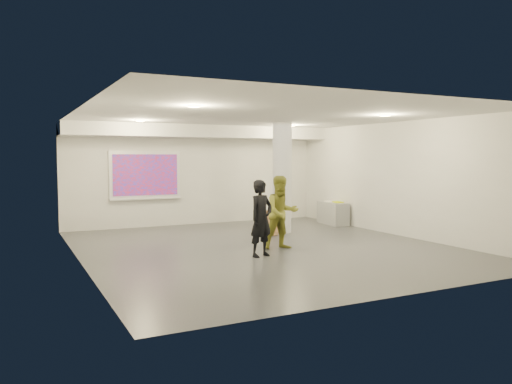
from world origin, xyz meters
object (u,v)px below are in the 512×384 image
column (282,178)px  man (282,213)px  projection_screen (145,176)px  credenza (333,213)px  woman (261,218)px

column → man: column is taller
projection_screen → credenza: bearing=-19.8°
woman → man: 0.96m
column → woman: size_ratio=1.87×
projection_screen → column: bearing=-40.6°
projection_screen → woman: (1.06, -5.37, -0.73)m
column → woman: 3.46m
credenza → man: bearing=-134.8°
column → woman: column is taller
woman → credenza: bearing=20.5°
column → credenza: (2.22, 0.73, -1.16)m
column → projection_screen: (-3.10, 2.65, 0.03)m
woman → man: man is taller
projection_screen → woman: 5.52m
column → man: (-1.24, -2.17, -0.67)m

